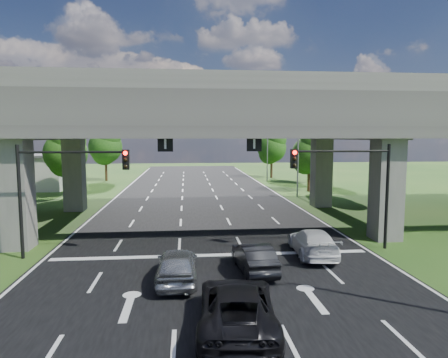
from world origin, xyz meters
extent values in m
plane|color=#224A17|center=(0.00, 0.00, 0.00)|extent=(160.00, 160.00, 0.00)
cube|color=black|center=(0.00, 10.00, 0.01)|extent=(18.00, 120.00, 0.03)
cube|color=#363331|center=(0.00, 12.00, 8.00)|extent=(80.00, 15.00, 2.00)
cube|color=#65625D|center=(0.00, 4.75, 9.50)|extent=(80.00, 0.50, 1.00)
cube|color=#65625D|center=(0.00, 19.25, 9.50)|extent=(80.00, 0.50, 1.00)
cube|color=#65625D|center=(-11.00, 6.00, 3.50)|extent=(1.60, 1.60, 7.00)
cube|color=#65625D|center=(-11.00, 18.00, 3.50)|extent=(1.60, 1.60, 7.00)
cube|color=#65625D|center=(11.00, 6.00, 3.50)|extent=(1.60, 1.60, 7.00)
cube|color=#65625D|center=(11.00, 18.00, 3.50)|extent=(1.60, 1.60, 7.00)
cube|color=black|center=(-2.50, 5.00, 6.00)|extent=(0.85, 0.06, 0.85)
cube|color=black|center=(2.50, 5.00, 6.00)|extent=(0.85, 0.06, 0.85)
cylinder|color=black|center=(10.00, 4.00, 3.00)|extent=(0.18, 0.18, 6.00)
cylinder|color=black|center=(7.25, 4.00, 5.60)|extent=(5.50, 0.12, 0.12)
cube|color=black|center=(4.50, 3.82, 5.20)|extent=(0.35, 0.28, 1.05)
sphere|color=#FF0C05|center=(4.50, 3.66, 5.55)|extent=(0.22, 0.22, 0.22)
cylinder|color=black|center=(-10.00, 4.00, 3.00)|extent=(0.18, 0.18, 6.00)
cylinder|color=black|center=(-7.25, 4.00, 5.60)|extent=(5.50, 0.12, 0.12)
cube|color=black|center=(-4.50, 3.82, 5.20)|extent=(0.35, 0.28, 1.05)
sphere|color=#FF0C05|center=(-4.50, 3.66, 5.55)|extent=(0.22, 0.22, 0.22)
cylinder|color=gray|center=(10.50, 24.00, 5.00)|extent=(0.16, 0.16, 10.00)
cylinder|color=gray|center=(9.00, 24.00, 9.70)|extent=(3.00, 0.10, 0.10)
cube|color=gray|center=(7.50, 24.00, 9.60)|extent=(0.60, 0.25, 0.18)
cylinder|color=gray|center=(10.50, 40.00, 5.00)|extent=(0.16, 0.16, 10.00)
cylinder|color=gray|center=(9.00, 40.00, 9.70)|extent=(3.00, 0.10, 0.10)
cube|color=gray|center=(7.50, 40.00, 9.60)|extent=(0.60, 0.25, 0.18)
cylinder|color=black|center=(-14.00, 26.00, 1.65)|extent=(0.36, 0.36, 3.30)
sphere|color=#1A4612|center=(-14.00, 26.00, 4.65)|extent=(4.50, 4.50, 4.50)
sphere|color=#1A4612|center=(-13.60, 25.70, 6.00)|extent=(3.60, 3.60, 3.60)
sphere|color=#1A4612|center=(-14.30, 26.40, 3.75)|extent=(3.30, 3.30, 3.30)
cylinder|color=black|center=(-17.00, 34.00, 1.43)|extent=(0.36, 0.36, 2.86)
sphere|color=#1A4612|center=(-17.00, 34.00, 4.03)|extent=(3.90, 3.90, 3.90)
sphere|color=#1A4612|center=(-16.60, 33.70, 5.20)|extent=(3.12, 3.12, 3.12)
sphere|color=#1A4612|center=(-17.30, 34.40, 3.25)|extent=(2.86, 2.86, 2.86)
cylinder|color=black|center=(-13.00, 42.00, 1.76)|extent=(0.36, 0.36, 3.52)
sphere|color=#1A4612|center=(-13.00, 42.00, 4.96)|extent=(4.80, 4.80, 4.80)
sphere|color=#1A4612|center=(-12.60, 41.70, 6.40)|extent=(3.84, 3.84, 3.84)
sphere|color=#1A4612|center=(-13.30, 42.40, 4.00)|extent=(3.52, 3.52, 3.52)
cylinder|color=black|center=(13.00, 28.00, 1.54)|extent=(0.36, 0.36, 3.08)
sphere|color=#1A4612|center=(13.00, 28.00, 4.34)|extent=(4.20, 4.20, 4.20)
sphere|color=#1A4612|center=(13.40, 27.70, 5.60)|extent=(3.36, 3.36, 3.36)
sphere|color=#1A4612|center=(12.70, 28.40, 3.50)|extent=(3.08, 3.08, 3.08)
cylinder|color=black|center=(16.00, 36.00, 1.43)|extent=(0.36, 0.36, 2.86)
sphere|color=#1A4612|center=(16.00, 36.00, 4.03)|extent=(3.90, 3.90, 3.90)
sphere|color=#1A4612|center=(16.40, 35.70, 5.20)|extent=(3.12, 3.12, 3.12)
sphere|color=#1A4612|center=(15.70, 36.40, 3.25)|extent=(2.86, 2.86, 2.86)
cylinder|color=black|center=(12.00, 44.00, 1.65)|extent=(0.36, 0.36, 3.30)
sphere|color=#1A4612|center=(12.00, 44.00, 4.65)|extent=(4.50, 4.50, 4.50)
sphere|color=#1A4612|center=(12.40, 43.70, 6.00)|extent=(3.60, 3.60, 3.60)
sphere|color=#1A4612|center=(11.70, 44.40, 3.75)|extent=(3.30, 3.30, 3.30)
imported|color=#9C9FA3|center=(-1.80, -0.27, 0.78)|extent=(1.84, 4.42, 1.50)
imported|color=black|center=(1.80, 0.73, 0.70)|extent=(1.74, 4.18, 1.35)
imported|color=silver|center=(5.40, 3.00, 0.74)|extent=(2.32, 4.99, 1.41)
imported|color=black|center=(0.28, -4.79, 0.78)|extent=(2.96, 5.58, 1.49)
camera|label=1|loc=(-1.36, -17.44, 6.39)|focal=32.00mm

